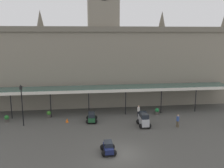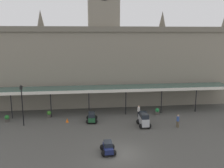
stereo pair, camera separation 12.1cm
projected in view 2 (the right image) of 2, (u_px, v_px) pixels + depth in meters
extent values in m
plane|color=#4B4945|center=(120.00, 154.00, 24.75)|extent=(140.00, 140.00, 0.00)
cube|color=gray|center=(103.00, 66.00, 41.84)|extent=(43.97, 6.22, 12.74)
cube|color=#6C6558|center=(105.00, 29.00, 37.49)|extent=(43.97, 0.30, 0.80)
cube|color=gray|center=(103.00, 1.00, 39.77)|extent=(4.80, 4.80, 8.12)
cone|color=#5F594E|center=(40.00, 18.00, 39.19)|extent=(1.10, 1.10, 2.60)
cone|color=#5F594E|center=(162.00, 19.00, 41.45)|extent=(1.10, 1.10, 2.60)
cube|color=#38564C|center=(107.00, 87.00, 37.18)|extent=(37.59, 3.20, 0.16)
cube|color=silver|center=(108.00, 91.00, 35.67)|extent=(37.59, 0.12, 0.44)
cylinder|color=black|center=(11.00, 106.00, 34.62)|extent=(0.14, 0.14, 3.73)
cylinder|color=black|center=(51.00, 104.00, 35.24)|extent=(0.14, 0.14, 3.73)
cylinder|color=black|center=(89.00, 103.00, 35.85)|extent=(0.14, 0.14, 3.73)
cylinder|color=black|center=(126.00, 102.00, 36.47)|extent=(0.14, 0.14, 3.73)
cylinder|color=black|center=(161.00, 101.00, 37.08)|extent=(0.14, 0.14, 3.73)
cylinder|color=black|center=(196.00, 100.00, 37.69)|extent=(0.14, 0.14, 3.73)
cube|color=#B2B5BA|center=(144.00, 121.00, 31.96)|extent=(0.98, 2.41, 0.95)
cube|color=#1E232B|center=(144.00, 115.00, 31.77)|extent=(0.92, 1.91, 0.55)
sphere|color=black|center=(139.00, 122.00, 32.83)|extent=(0.64, 0.64, 0.64)
sphere|color=black|center=(146.00, 121.00, 32.92)|extent=(0.64, 0.64, 0.64)
sphere|color=black|center=(141.00, 126.00, 31.17)|extent=(0.64, 0.64, 0.64)
sphere|color=black|center=(149.00, 126.00, 31.27)|extent=(0.64, 0.64, 0.64)
cube|color=#1E512D|center=(92.00, 118.00, 33.59)|extent=(1.02, 2.30, 0.55)
cube|color=#1E232B|center=(92.00, 115.00, 33.30)|extent=(0.91, 1.59, 0.45)
sphere|color=black|center=(89.00, 118.00, 34.37)|extent=(0.64, 0.64, 0.64)
sphere|color=black|center=(95.00, 117.00, 34.42)|extent=(0.64, 0.64, 0.64)
sphere|color=black|center=(88.00, 121.00, 32.85)|extent=(0.64, 0.64, 0.64)
sphere|color=black|center=(95.00, 121.00, 32.91)|extent=(0.64, 0.64, 0.64)
cube|color=#19214C|center=(108.00, 148.00, 24.78)|extent=(0.91, 2.06, 0.50)
cube|color=#1E232B|center=(108.00, 144.00, 24.73)|extent=(0.82, 1.11, 0.42)
sphere|color=black|center=(113.00, 153.00, 24.22)|extent=(0.64, 0.64, 0.64)
sphere|color=black|center=(104.00, 153.00, 24.10)|extent=(0.64, 0.64, 0.64)
sphere|color=black|center=(111.00, 147.00, 25.53)|extent=(0.64, 0.64, 0.64)
sphere|color=black|center=(103.00, 147.00, 25.42)|extent=(0.64, 0.64, 0.64)
cylinder|color=black|center=(139.00, 114.00, 35.51)|extent=(0.17, 0.17, 0.82)
cylinder|color=black|center=(138.00, 114.00, 35.67)|extent=(0.17, 0.17, 0.82)
cylinder|color=silver|center=(139.00, 109.00, 35.45)|extent=(0.34, 0.34, 0.62)
sphere|color=tan|center=(139.00, 106.00, 35.36)|extent=(0.23, 0.23, 0.23)
cylinder|color=brown|center=(178.00, 124.00, 31.56)|extent=(0.17, 0.17, 0.82)
cylinder|color=brown|center=(177.00, 124.00, 31.71)|extent=(0.17, 0.17, 0.82)
cylinder|color=#334C8C|center=(178.00, 119.00, 31.49)|extent=(0.34, 0.34, 0.62)
sphere|color=tan|center=(178.00, 116.00, 31.41)|extent=(0.23, 0.23, 0.23)
cylinder|color=black|center=(23.00, 108.00, 31.80)|extent=(0.13, 0.13, 4.82)
cube|color=black|center=(21.00, 88.00, 31.28)|extent=(0.30, 0.30, 0.44)
sphere|color=black|center=(21.00, 85.00, 31.22)|extent=(0.14, 0.14, 0.14)
cone|color=orange|center=(67.00, 120.00, 33.42)|extent=(0.40, 0.40, 0.57)
cylinder|color=#47423D|center=(157.00, 113.00, 36.70)|extent=(0.56, 0.56, 0.42)
sphere|color=#1F793A|center=(157.00, 110.00, 36.61)|extent=(0.60, 0.60, 0.60)
cylinder|color=#47423D|center=(7.00, 120.00, 33.57)|extent=(0.56, 0.56, 0.42)
sphere|color=#246D29|center=(7.00, 117.00, 33.48)|extent=(0.60, 0.60, 0.60)
cylinder|color=#47423D|center=(49.00, 116.00, 35.42)|extent=(0.56, 0.56, 0.42)
sphere|color=#377827|center=(49.00, 113.00, 35.33)|extent=(0.60, 0.60, 0.60)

